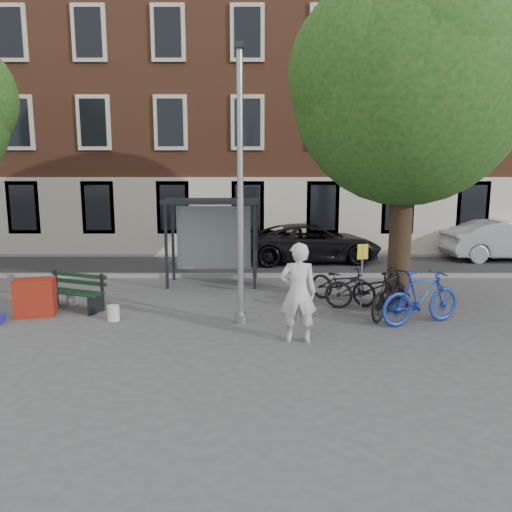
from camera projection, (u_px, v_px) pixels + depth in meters
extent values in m
plane|color=#4C4C4F|center=(241.00, 323.00, 11.48)|extent=(90.00, 90.00, 0.00)
cube|color=#28282B|center=(247.00, 266.00, 18.37)|extent=(40.00, 4.00, 0.01)
cube|color=gray|center=(246.00, 275.00, 16.39)|extent=(40.00, 0.25, 0.12)
cube|color=gray|center=(248.00, 255.00, 20.33)|extent=(40.00, 0.25, 0.12)
cube|color=brown|center=(249.00, 93.00, 23.09)|extent=(30.00, 8.00, 14.00)
cylinder|color=#9EA0A3|center=(240.00, 192.00, 10.97)|extent=(0.14, 0.14, 6.00)
cylinder|color=#9EA0A3|center=(241.00, 318.00, 11.46)|extent=(0.28, 0.28, 0.24)
cube|color=#1E2328|center=(240.00, 46.00, 10.45)|extent=(0.18, 0.35, 0.12)
cylinder|color=black|center=(400.00, 241.00, 12.66)|extent=(0.56, 0.56, 3.40)
sphere|color=#184514|center=(407.00, 89.00, 12.03)|extent=(5.60, 5.60, 5.60)
sphere|color=#184514|center=(440.00, 71.00, 12.33)|extent=(3.92, 3.92, 3.92)
sphere|color=#184514|center=(378.00, 74.00, 11.68)|extent=(4.20, 4.20, 4.20)
sphere|color=#184514|center=(430.00, 55.00, 11.04)|extent=(3.64, 3.64, 3.64)
cube|color=#1E2328|center=(166.00, 247.00, 14.62)|extent=(0.08, 0.08, 2.50)
cube|color=#1E2328|center=(255.00, 247.00, 14.61)|extent=(0.08, 0.08, 2.50)
cube|color=#1E2328|center=(173.00, 241.00, 15.80)|extent=(0.08, 0.08, 2.50)
cube|color=#1E2328|center=(255.00, 241.00, 15.80)|extent=(0.08, 0.08, 2.50)
cube|color=#1E2328|center=(212.00, 201.00, 14.98)|extent=(2.85, 1.45, 0.12)
cube|color=#8C999E|center=(214.00, 237.00, 15.78)|extent=(2.34, 0.04, 2.00)
cube|color=#1E2328|center=(255.00, 240.00, 15.18)|extent=(0.12, 1.14, 2.12)
cube|color=#D84C19|center=(257.00, 240.00, 15.18)|extent=(0.02, 0.90, 1.62)
imported|color=silver|center=(298.00, 293.00, 10.09)|extent=(0.76, 0.50, 2.06)
cube|color=#1E2328|center=(50.00, 298.00, 12.82)|extent=(0.27, 0.53, 0.44)
cube|color=#1E2328|center=(96.00, 304.00, 12.28)|extent=(0.27, 0.53, 0.44)
cube|color=black|center=(67.00, 294.00, 12.35)|extent=(1.65, 0.75, 0.04)
cube|color=black|center=(72.00, 292.00, 12.51)|extent=(1.65, 0.75, 0.04)
cube|color=black|center=(77.00, 290.00, 12.67)|extent=(1.65, 0.75, 0.04)
cube|color=black|center=(79.00, 282.00, 12.73)|extent=(1.62, 0.69, 0.10)
cube|color=black|center=(79.00, 275.00, 12.70)|extent=(1.62, 0.69, 0.10)
imported|color=black|center=(367.00, 289.00, 12.43)|extent=(2.22, 1.32, 1.10)
imported|color=#1B3396|center=(421.00, 297.00, 11.33)|extent=(2.16, 1.30, 1.25)
imported|color=black|center=(343.00, 283.00, 13.21)|extent=(1.95, 1.82, 1.04)
imported|color=black|center=(390.00, 294.00, 11.84)|extent=(1.63, 1.85, 1.16)
imported|color=black|center=(312.00, 243.00, 19.12)|extent=(5.48, 3.00, 1.46)
imported|color=#A6AAAE|center=(506.00, 240.00, 19.41)|extent=(4.82, 1.87, 1.57)
cube|color=maroon|center=(35.00, 297.00, 12.03)|extent=(1.01, 0.78, 0.90)
cylinder|color=silver|center=(113.00, 313.00, 11.67)|extent=(0.31, 0.31, 0.36)
cylinder|color=silver|center=(72.00, 298.00, 13.06)|extent=(0.36, 0.36, 0.36)
cylinder|color=white|center=(20.00, 307.00, 12.21)|extent=(0.34, 0.34, 0.36)
cylinder|color=#9EA0A3|center=(362.00, 278.00, 12.51)|extent=(0.04, 0.04, 1.61)
cube|color=yellow|center=(363.00, 252.00, 12.39)|extent=(0.28, 0.11, 0.38)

